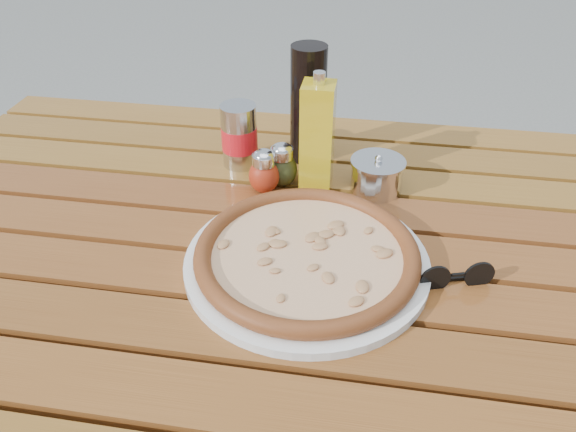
% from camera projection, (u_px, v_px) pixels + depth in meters
% --- Properties ---
extents(table, '(1.40, 0.90, 0.75)m').
position_uv_depth(table, '(286.00, 275.00, 0.93)').
color(table, '#33190B').
rests_on(table, ground).
extents(plate, '(0.46, 0.46, 0.01)m').
position_uv_depth(plate, '(307.00, 262.00, 0.83)').
color(plate, white).
rests_on(plate, table).
extents(pizza, '(0.41, 0.41, 0.03)m').
position_uv_depth(pizza, '(307.00, 254.00, 0.82)').
color(pizza, '#FFE2B6').
rests_on(pizza, plate).
extents(pepper_shaker, '(0.06, 0.06, 0.08)m').
position_uv_depth(pepper_shaker, '(264.00, 172.00, 0.98)').
color(pepper_shaker, '#B02D14').
rests_on(pepper_shaker, table).
extents(oregano_shaker, '(0.06, 0.06, 0.08)m').
position_uv_depth(oregano_shaker, '(282.00, 165.00, 0.99)').
color(oregano_shaker, '#3A3E18').
rests_on(oregano_shaker, table).
extents(dark_bottle, '(0.07, 0.07, 0.22)m').
position_uv_depth(dark_bottle, '(308.00, 105.00, 1.03)').
color(dark_bottle, black).
rests_on(dark_bottle, table).
extents(soda_can, '(0.07, 0.07, 0.12)m').
position_uv_depth(soda_can, '(239.00, 136.00, 1.04)').
color(soda_can, '#BDBDC1').
rests_on(soda_can, table).
extents(olive_oil_cruet, '(0.06, 0.06, 0.21)m').
position_uv_depth(olive_oil_cruet, '(317.00, 136.00, 0.96)').
color(olive_oil_cruet, '#B69813').
rests_on(olive_oil_cruet, table).
extents(parmesan_tin, '(0.11, 0.11, 0.07)m').
position_uv_depth(parmesan_tin, '(377.00, 175.00, 0.98)').
color(parmesan_tin, silver).
rests_on(parmesan_tin, table).
extents(sunglasses, '(0.11, 0.05, 0.04)m').
position_uv_depth(sunglasses, '(456.00, 277.00, 0.79)').
color(sunglasses, black).
rests_on(sunglasses, table).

